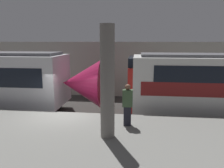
{
  "coord_description": "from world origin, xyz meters",
  "views": [
    {
      "loc": [
        3.3,
        -9.26,
        4.12
      ],
      "look_at": [
        2.11,
        0.96,
        2.09
      ],
      "focal_mm": 35.0,
      "sensor_mm": 36.0,
      "label": 1
    }
  ],
  "objects": [
    {
      "name": "ground_plane",
      "position": [
        0.0,
        0.0,
        0.0
      ],
      "size": [
        120.0,
        120.0,
        0.0
      ],
      "primitive_type": "plane",
      "color": "#33302D"
    },
    {
      "name": "platform",
      "position": [
        0.0,
        -2.54,
        0.46
      ],
      "size": [
        40.0,
        5.08,
        0.92
      ],
      "color": "slate",
      "rests_on": "ground"
    },
    {
      "name": "person_waiting",
      "position": [
        2.97,
        -1.27,
        1.77
      ],
      "size": [
        0.38,
        0.24,
        1.62
      ],
      "color": "black",
      "rests_on": "platform"
    },
    {
      "name": "station_rear_barrier",
      "position": [
        0.0,
        6.82,
        2.03
      ],
      "size": [
        50.0,
        0.15,
        4.06
      ],
      "color": "#9E998E",
      "rests_on": "ground"
    },
    {
      "name": "support_pillar_near",
      "position": [
        2.35,
        -2.35,
        2.78
      ],
      "size": [
        0.47,
        0.47,
        3.73
      ],
      "color": "slate",
      "rests_on": "platform"
    }
  ]
}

